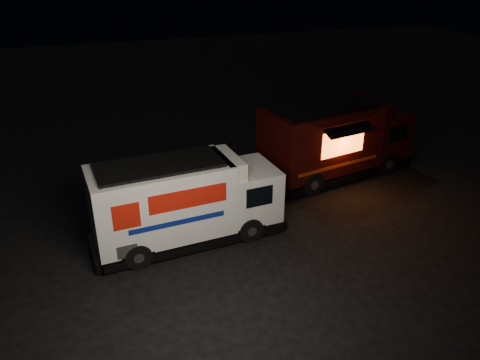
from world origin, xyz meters
name	(u,v)px	position (x,y,z in m)	size (l,w,h in m)	color
ground	(219,252)	(0.00, 0.00, 0.00)	(80.00, 80.00, 0.00)	black
white_truck	(188,200)	(-0.63, 1.07, 1.37)	(6.05, 2.06, 2.74)	white
red_truck	(337,139)	(6.21, 3.81, 1.53)	(6.58, 2.42, 3.06)	#34090A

